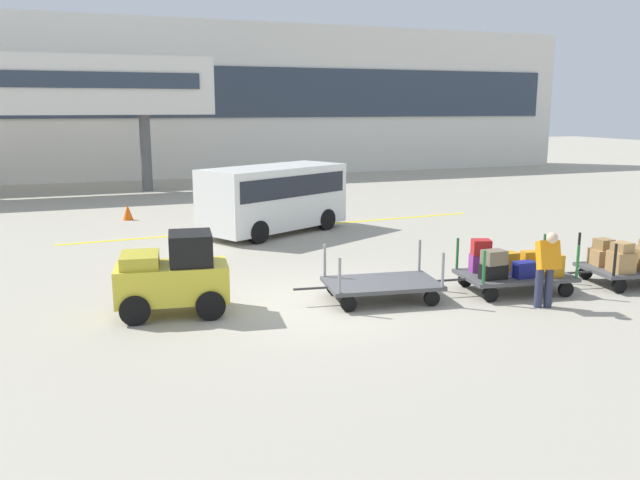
% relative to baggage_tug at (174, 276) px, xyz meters
% --- Properties ---
extents(ground_plane, '(120.00, 120.00, 0.00)m').
position_rel_baggage_tug_xyz_m(ground_plane, '(2.78, -0.36, -0.75)').
color(ground_plane, '#A8A08E').
extents(apron_lead_line, '(14.29, 0.99, 0.01)m').
position_rel_baggage_tug_xyz_m(apron_lead_line, '(4.86, 8.08, -0.75)').
color(apron_lead_line, yellow).
rests_on(apron_lead_line, ground_plane).
extents(terminal_building, '(52.50, 2.51, 8.60)m').
position_rel_baggage_tug_xyz_m(terminal_building, '(2.78, 25.62, 3.56)').
color(terminal_building, silver).
rests_on(terminal_building, ground_plane).
extents(jet_bridge, '(16.01, 3.00, 6.17)m').
position_rel_baggage_tug_xyz_m(jet_bridge, '(-3.84, 19.63, 4.07)').
color(jet_bridge, silver).
rests_on(jet_bridge, ground_plane).
extents(baggage_tug, '(2.24, 1.49, 1.58)m').
position_rel_baggage_tug_xyz_m(baggage_tug, '(0.00, 0.00, 0.00)').
color(baggage_tug, gold).
rests_on(baggage_tug, ground_plane).
extents(baggage_cart_lead, '(3.07, 1.72, 1.10)m').
position_rel_baggage_tug_xyz_m(baggage_cart_lead, '(4.11, -0.60, -0.41)').
color(baggage_cart_lead, '#4C4C4F').
rests_on(baggage_cart_lead, ground_plane).
extents(baggage_cart_middle, '(3.07, 1.72, 1.11)m').
position_rel_baggage_tug_xyz_m(baggage_cart_middle, '(7.02, -1.03, -0.23)').
color(baggage_cart_middle, '#4C4C4F').
rests_on(baggage_cart_middle, ground_plane).
extents(baggage_cart_tail, '(3.07, 1.72, 1.10)m').
position_rel_baggage_tug_xyz_m(baggage_cart_tail, '(10.05, -1.48, -0.20)').
color(baggage_cart_tail, '#4C4C4F').
rests_on(baggage_cart_tail, ground_plane).
extents(baggage_handler, '(0.50, 0.52, 1.56)m').
position_rel_baggage_tug_xyz_m(baggage_handler, '(6.90, -2.25, 0.11)').
color(baggage_handler, '#2D334C').
rests_on(baggage_handler, ground_plane).
extents(shuttle_van, '(5.14, 3.86, 2.10)m').
position_rel_baggage_tug_xyz_m(shuttle_van, '(4.22, 7.32, 0.48)').
color(shuttle_van, white).
rests_on(shuttle_van, ground_plane).
extents(safety_cone_near, '(0.36, 0.36, 0.55)m').
position_rel_baggage_tug_xyz_m(safety_cone_near, '(0.07, 11.43, -0.48)').
color(safety_cone_near, '#EA590F').
rests_on(safety_cone_near, ground_plane).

